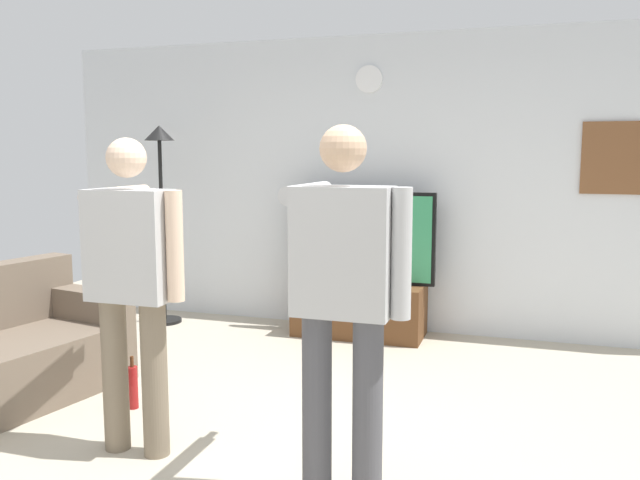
# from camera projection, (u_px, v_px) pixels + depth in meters

# --- Properties ---
(ground_plane) EXTENTS (8.40, 8.40, 0.00)m
(ground_plane) POSITION_uv_depth(u_px,v_px,m) (256.00, 465.00, 3.48)
(ground_plane) COLOR #B2A893
(back_wall) EXTENTS (6.40, 0.10, 2.70)m
(back_wall) POSITION_uv_depth(u_px,v_px,m) (382.00, 184.00, 6.08)
(back_wall) COLOR silver
(back_wall) RESTS_ON ground_plane
(tv_stand) EXTENTS (1.16, 0.55, 0.48)m
(tv_stand) POSITION_uv_depth(u_px,v_px,m) (359.00, 309.00, 5.93)
(tv_stand) COLOR brown
(tv_stand) RESTS_ON ground_plane
(television) EXTENTS (1.33, 0.07, 0.82)m
(television) POSITION_uv_depth(u_px,v_px,m) (361.00, 237.00, 5.89)
(television) COLOR black
(television) RESTS_ON tv_stand
(wall_clock) EXTENTS (0.25, 0.03, 0.25)m
(wall_clock) POSITION_uv_depth(u_px,v_px,m) (369.00, 79.00, 5.94)
(wall_clock) COLOR white
(framed_picture) EXTENTS (0.57, 0.04, 0.60)m
(framed_picture) POSITION_uv_depth(u_px,v_px,m) (618.00, 158.00, 5.39)
(framed_picture) COLOR brown
(floor_lamp) EXTENTS (0.32, 0.32, 1.90)m
(floor_lamp) POSITION_uv_depth(u_px,v_px,m) (161.00, 183.00, 6.24)
(floor_lamp) COLOR black
(floor_lamp) RESTS_ON ground_plane
(person_standing_nearer_lamp) EXTENTS (0.63, 0.78, 1.72)m
(person_standing_nearer_lamp) POSITION_uv_depth(u_px,v_px,m) (132.00, 276.00, 3.52)
(person_standing_nearer_lamp) COLOR #7A6B56
(person_standing_nearer_lamp) RESTS_ON ground_plane
(person_standing_nearer_couch) EXTENTS (0.62, 0.78, 1.76)m
(person_standing_nearer_couch) POSITION_uv_depth(u_px,v_px,m) (343.00, 293.00, 2.98)
(person_standing_nearer_couch) COLOR #4C4C51
(person_standing_nearer_couch) RESTS_ON ground_plane
(beverage_bottle) EXTENTS (0.07, 0.07, 0.35)m
(beverage_bottle) POSITION_uv_depth(u_px,v_px,m) (133.00, 387.00, 4.23)
(beverage_bottle) COLOR maroon
(beverage_bottle) RESTS_ON ground_plane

